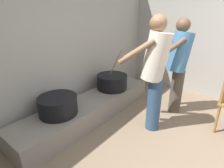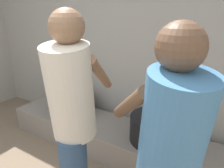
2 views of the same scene
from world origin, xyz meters
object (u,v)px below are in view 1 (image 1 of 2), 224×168
Objects in this scene: cooking_pot_secondary at (58,105)px; cook_in_blue_shirt at (178,62)px; cooking_pot_main at (112,82)px; cook_in_cream_shirt at (155,69)px.

cook_in_blue_shirt is at bearing -32.93° from cooking_pot_secondary.
cooking_pot_main is 1.19m from cooking_pot_secondary.
cook_in_cream_shirt is (0.92, -0.97, 0.49)m from cooking_pot_secondary.
cook_in_cream_shirt reaches higher than cooking_pot_secondary.
cooking_pot_main is 0.44× the size of cook_in_cream_shirt.
cook_in_cream_shirt reaches higher than cook_in_blue_shirt.
cook_in_blue_shirt is at bearing -67.18° from cooking_pot_main.
cook_in_blue_shirt is 0.71m from cook_in_cream_shirt.
cook_in_blue_shirt is at bearing -7.05° from cook_in_cream_shirt.
cook_in_blue_shirt is (1.63, -1.05, 0.46)m from cooking_pot_secondary.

